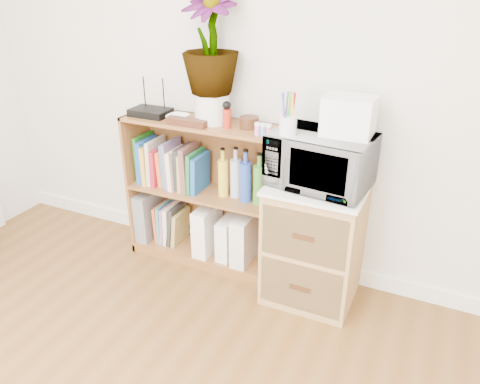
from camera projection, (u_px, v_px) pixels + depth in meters
The scene contains 21 objects.
skirting_board at pixel (262, 253), 3.12m from camera, with size 4.00×0.02×0.10m, color white.
bookshelf at pixel (204, 194), 2.96m from camera, with size 1.00×0.30×0.95m, color brown.
wicker_unit at pixel (314, 243), 2.66m from camera, with size 0.50×0.45×0.70m, color #9E7542.
microwave at pixel (320, 160), 2.43m from camera, with size 0.52×0.35×0.29m, color white.
pen_cup at pixel (288, 125), 2.34m from camera, with size 0.09×0.09×0.10m, color silver.
small_appliance at pixel (349, 116), 2.32m from camera, with size 0.25×0.21×0.19m, color white.
router at pixel (151, 112), 2.86m from camera, with size 0.24×0.16×0.04m, color black.
white_bowl at pixel (178, 117), 2.77m from camera, with size 0.13×0.13×0.03m, color white.
plant_pot at pixel (212, 108), 2.71m from camera, with size 0.20×0.20×0.17m, color silver.
potted_plant at pixel (210, 41), 2.55m from camera, with size 0.32×0.32×0.57m, color #2E7531.
trinket_box at pixel (187, 122), 2.68m from camera, with size 0.25×0.06×0.04m, color #34180E.
kokeshi_doll at pixel (227, 119), 2.62m from camera, with size 0.05×0.05×0.11m, color #B22515.
wooden_bowl at pixel (249, 122), 2.63m from camera, with size 0.11×0.11×0.06m, color #36210E.
paint_jars at pixel (263, 131), 2.50m from camera, with size 0.12×0.04×0.06m, color pink.
file_box at pixel (150, 214), 3.23m from camera, with size 0.10×0.27×0.33m, color slate.
magazine_holder_left at pixel (207, 229), 3.05m from camera, with size 0.10×0.26×0.32m, color white.
magazine_holder_mid at pixel (228, 237), 3.00m from camera, with size 0.09×0.22×0.27m, color white.
magazine_holder_right at pixel (245, 238), 2.95m from camera, with size 0.10×0.25×0.32m, color silver.
cookbooks at pixel (171, 165), 2.98m from camera, with size 0.46×0.20×0.30m.
liquor_bottles at pixel (247, 176), 2.77m from camera, with size 0.38×0.07×0.31m.
lower_books at pixel (171, 223), 3.18m from camera, with size 0.19×0.19×0.28m.
Camera 1 is at (0.98, -0.22, 1.76)m, focal length 35.00 mm.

